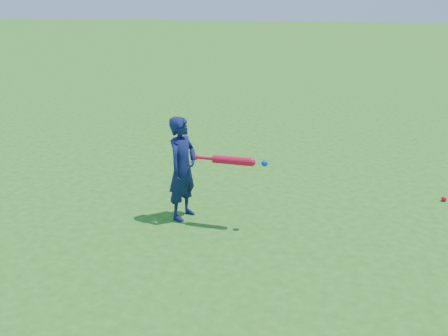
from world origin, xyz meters
name	(u,v)px	position (x,y,z in m)	size (l,w,h in m)	color
ground	(249,211)	(0.00, 0.00, 0.00)	(80.00, 80.00, 0.00)	#206919
child	(183,168)	(-0.75, -0.30, 0.61)	(0.45, 0.29, 1.23)	#10174B
ground_ball_red	(444,199)	(2.43, 0.72, 0.03)	(0.07, 0.07, 0.07)	red
bat_swing	(235,161)	(-0.12, -0.42, 0.79)	(0.83, 0.15, 0.09)	red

